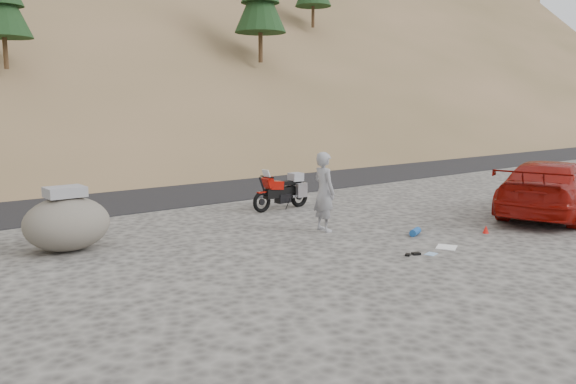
% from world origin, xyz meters
% --- Properties ---
extents(ground, '(140.00, 140.00, 0.00)m').
position_xyz_m(ground, '(0.00, 0.00, 0.00)').
color(ground, '#3F3C3A').
rests_on(ground, ground).
extents(road, '(120.00, 7.00, 0.05)m').
position_xyz_m(road, '(0.00, 9.00, 0.00)').
color(road, black).
rests_on(road, ground).
extents(motorcycle, '(1.99, 0.64, 1.18)m').
position_xyz_m(motorcycle, '(0.73, 3.62, 0.51)').
color(motorcycle, black).
rests_on(motorcycle, ground).
extents(man, '(0.52, 0.72, 1.84)m').
position_xyz_m(man, '(-0.21, 0.85, 0.00)').
color(man, gray).
rests_on(man, ground).
extents(red_car, '(5.42, 3.41, 1.47)m').
position_xyz_m(red_car, '(5.75, -1.46, 0.00)').
color(red_car, maroon).
rests_on(red_car, ground).
extents(boulder, '(1.91, 1.71, 1.27)m').
position_xyz_m(boulder, '(-5.46, 2.68, 0.56)').
color(boulder, '#5C574F').
rests_on(boulder, ground).
extents(gear_white_cloth, '(0.56, 0.54, 0.01)m').
position_xyz_m(gear_white_cloth, '(0.75, -1.87, 0.01)').
color(gear_white_cloth, white).
rests_on(gear_white_cloth, ground).
extents(gear_blue_mat, '(0.43, 0.30, 0.16)m').
position_xyz_m(gear_blue_mat, '(1.11, -0.76, 0.08)').
color(gear_blue_mat, '#184C95').
rests_on(gear_blue_mat, ground).
extents(gear_funnel, '(0.18, 0.18, 0.18)m').
position_xyz_m(gear_funnel, '(2.54, -1.62, 0.09)').
color(gear_funnel, red).
rests_on(gear_funnel, ground).
extents(gear_glove_a, '(0.19, 0.16, 0.05)m').
position_xyz_m(gear_glove_a, '(-0.19, -1.85, 0.02)').
color(gear_glove_a, black).
rests_on(gear_glove_a, ground).
extents(gear_glove_b, '(0.15, 0.14, 0.04)m').
position_xyz_m(gear_glove_b, '(-0.38, -1.80, 0.02)').
color(gear_glove_b, black).
rests_on(gear_glove_b, ground).
extents(gear_blue_cloth, '(0.29, 0.25, 0.01)m').
position_xyz_m(gear_blue_cloth, '(0.07, -2.01, 0.01)').
color(gear_blue_cloth, '#8AAFD5').
rests_on(gear_blue_cloth, ground).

